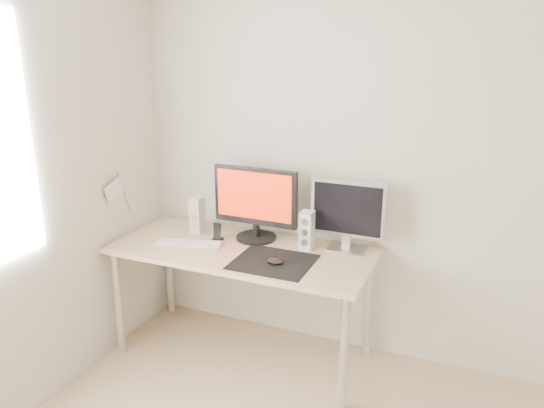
% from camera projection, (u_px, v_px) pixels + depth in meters
% --- Properties ---
extents(wall_back, '(3.50, 0.00, 3.50)m').
position_uv_depth(wall_back, '(413.00, 166.00, 3.06)').
color(wall_back, silver).
rests_on(wall_back, ground).
extents(mousepad, '(0.45, 0.40, 0.00)m').
position_uv_depth(mousepad, '(273.00, 262.00, 3.04)').
color(mousepad, black).
rests_on(mousepad, desk).
extents(mouse, '(0.10, 0.06, 0.04)m').
position_uv_depth(mouse, '(275.00, 261.00, 3.00)').
color(mouse, black).
rests_on(mouse, mousepad).
extents(desk, '(1.60, 0.70, 0.73)m').
position_uv_depth(desk, '(242.00, 260.00, 3.26)').
color(desk, '#D1B587').
rests_on(desk, ground).
extents(main_monitor, '(0.55, 0.26, 0.47)m').
position_uv_depth(main_monitor, '(255.00, 201.00, 3.31)').
color(main_monitor, black).
rests_on(main_monitor, desk).
extents(second_monitor, '(0.45, 0.16, 0.43)m').
position_uv_depth(second_monitor, '(348.00, 212.00, 3.14)').
color(second_monitor, silver).
rests_on(second_monitor, desk).
extents(speaker_left, '(0.08, 0.09, 0.24)m').
position_uv_depth(speaker_left, '(197.00, 215.00, 3.48)').
color(speaker_left, silver).
rests_on(speaker_left, desk).
extents(speaker_right, '(0.08, 0.09, 0.24)m').
position_uv_depth(speaker_right, '(307.00, 230.00, 3.20)').
color(speaker_right, white).
rests_on(speaker_right, desk).
extents(keyboard, '(0.44, 0.22, 0.02)m').
position_uv_depth(keyboard, '(189.00, 243.00, 3.30)').
color(keyboard, silver).
rests_on(keyboard, desk).
extents(phone_dock, '(0.06, 0.05, 0.11)m').
position_uv_depth(phone_dock, '(217.00, 235.00, 3.36)').
color(phone_dock, black).
rests_on(phone_dock, desk).
extents(pennant, '(0.01, 0.23, 0.29)m').
position_uv_depth(pennant, '(117.00, 191.00, 3.31)').
color(pennant, '#A57F54').
rests_on(pennant, wall_left).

